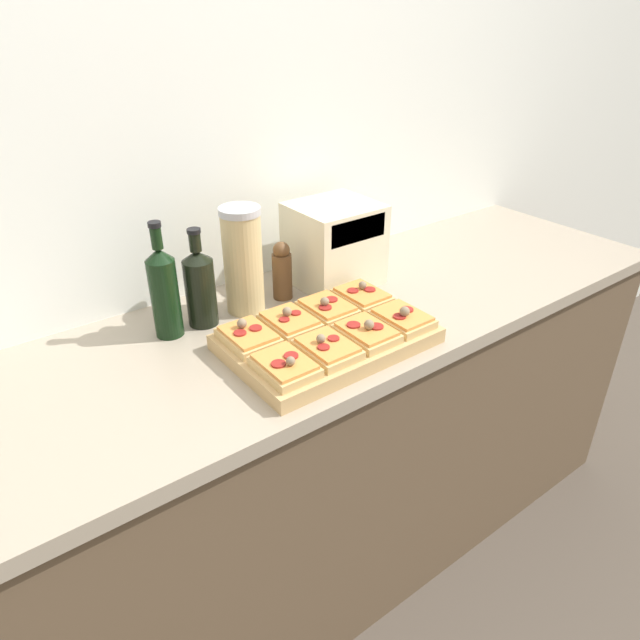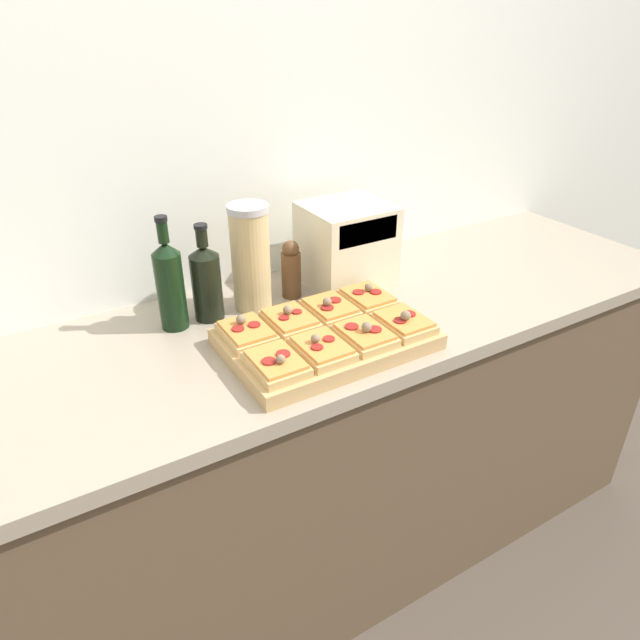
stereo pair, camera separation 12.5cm
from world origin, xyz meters
The scene contains 16 objects.
wall_back centered at (0.00, 0.67, 1.25)m, with size 6.00×0.06×2.50m.
kitchen_counter centered at (0.00, 0.32, 0.47)m, with size 2.63×0.67×0.94m.
cutting_board centered at (0.08, 0.18, 0.95)m, with size 0.49×0.32×0.04m, color tan.
pizza_slice_back_left centered at (-0.10, 0.26, 0.99)m, with size 0.11×0.14×0.05m.
pizza_slice_back_midleft centered at (0.02, 0.26, 0.99)m, with size 0.11×0.14×0.05m.
pizza_slice_back_midright centered at (0.14, 0.26, 0.99)m, with size 0.11×0.14×0.05m.
pizza_slice_back_right centered at (0.25, 0.26, 0.99)m, with size 0.11×0.14×0.05m.
pizza_slice_front_left centered at (-0.10, 0.11, 0.99)m, with size 0.11×0.14×0.05m.
pizza_slice_front_midleft centered at (0.02, 0.11, 0.99)m, with size 0.11×0.14×0.05m.
pizza_slice_front_midright centered at (0.14, 0.11, 0.99)m, with size 0.11×0.14×0.05m.
pizza_slice_front_right centered at (0.25, 0.11, 0.99)m, with size 0.11×0.14×0.05m.
olive_oil_bottle centered at (-0.21, 0.47, 1.06)m, with size 0.07×0.07×0.30m.
wine_bottle centered at (-0.11, 0.47, 1.04)m, with size 0.08×0.08×0.26m.
grain_jar_tall centered at (0.02, 0.47, 1.08)m, with size 0.11×0.11×0.29m.
pepper_mill centered at (0.14, 0.47, 1.02)m, with size 0.06×0.06×0.17m.
toaster_oven centered at (0.32, 0.47, 1.06)m, with size 0.26×0.22×0.24m.
Camera 1 is at (-0.65, -0.76, 1.68)m, focal length 32.00 mm.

